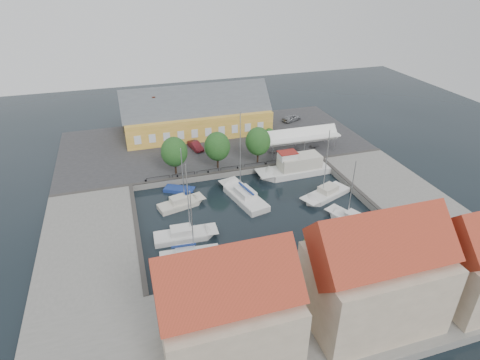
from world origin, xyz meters
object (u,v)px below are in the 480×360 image
(car_red, at_px, (196,146))
(west_boat_b, at_px, (181,205))
(launch_sw, at_px, (181,275))
(warehouse, at_px, (194,116))
(center_sailboat, at_px, (244,197))
(west_boat_c, at_px, (184,236))
(east_boat_c, at_px, (352,221))
(west_boat_d, at_px, (188,256))
(east_boat_b, at_px, (326,195))
(tent_canopy, at_px, (301,136))
(trawler, at_px, (296,168))
(launch_nw, at_px, (179,190))
(car_silver, at_px, (292,118))

(car_red, relative_size, west_boat_b, 0.44)
(west_boat_b, xyz_separation_m, launch_sw, (-2.45, -14.54, -0.17))
(warehouse, height_order, center_sailboat, center_sailboat)
(west_boat_b, xyz_separation_m, west_boat_c, (-0.83, -7.62, 0.00))
(east_boat_c, height_order, west_boat_d, west_boat_d)
(east_boat_b, bearing_deg, launch_sw, -155.73)
(tent_canopy, height_order, west_boat_c, west_boat_c)
(east_boat_b, bearing_deg, trawler, 99.78)
(trawler, height_order, launch_nw, trawler)
(west_boat_d, distance_m, launch_sw, 3.14)
(west_boat_c, relative_size, west_boat_d, 1.13)
(trawler, distance_m, west_boat_c, 24.14)
(car_silver, bearing_deg, launch_sw, 119.26)
(east_boat_b, xyz_separation_m, west_boat_c, (-22.33, -3.88, 0.00))
(tent_canopy, xyz_separation_m, car_red, (-18.05, 5.85, -1.98))
(west_boat_b, distance_m, launch_sw, 14.75)
(west_boat_c, distance_m, launch_sw, 7.11)
(car_red, xyz_separation_m, east_boat_b, (15.77, -20.48, -1.44))
(tent_canopy, bearing_deg, west_boat_c, -143.05)
(car_red, distance_m, east_boat_b, 25.89)
(trawler, relative_size, west_boat_d, 1.28)
(launch_sw, bearing_deg, tent_canopy, 44.12)
(east_boat_b, height_order, west_boat_d, east_boat_b)
(car_silver, height_order, launch_nw, car_silver)
(west_boat_d, xyz_separation_m, launch_nw, (1.57, 16.19, -0.18))
(warehouse, height_order, trawler, warehouse)
(car_red, bearing_deg, west_boat_d, -116.52)
(car_red, xyz_separation_m, west_boat_d, (-6.82, -28.46, -1.43))
(center_sailboat, height_order, launch_sw, center_sailboat)
(warehouse, xyz_separation_m, launch_sw, (-9.63, -39.29, -4.34))
(tent_canopy, relative_size, car_silver, 3.18)
(car_red, xyz_separation_m, west_boat_c, (-6.56, -24.36, -1.44))
(tent_canopy, xyz_separation_m, east_boat_b, (-2.27, -14.63, -3.42))
(car_red, relative_size, launch_nw, 0.86)
(launch_sw, bearing_deg, west_boat_b, 80.44)
(east_boat_b, bearing_deg, west_boat_c, -170.14)
(trawler, xyz_separation_m, launch_sw, (-22.55, -18.92, -0.93))
(tent_canopy, bearing_deg, car_red, 162.03)
(center_sailboat, relative_size, launch_nw, 2.82)
(trawler, xyz_separation_m, west_boat_b, (-20.11, -4.38, -0.76))
(launch_sw, bearing_deg, east_boat_b, 24.27)
(car_silver, relative_size, west_boat_c, 0.39)
(tent_canopy, height_order, trawler, trawler)
(center_sailboat, relative_size, trawler, 1.11)
(west_boat_b, distance_m, west_boat_d, 11.76)
(east_boat_b, height_order, east_boat_c, east_boat_b)
(car_silver, height_order, center_sailboat, center_sailboat)
(warehouse, xyz_separation_m, center_sailboat, (2.19, -25.60, -4.07))
(west_boat_c, xyz_separation_m, launch_nw, (1.31, 12.10, -0.17))
(tent_canopy, xyz_separation_m, launch_nw, (-23.30, -6.41, -3.59))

